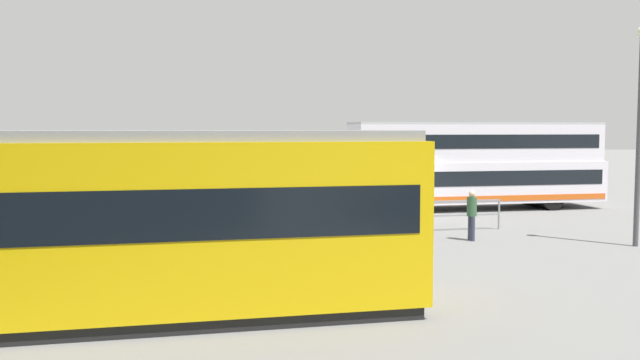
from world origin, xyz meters
TOP-DOWN VIEW (x-y plane):
  - ground_plane at (0.00, 0.00)m, footprint 160.00×160.00m
  - double_decker_bus at (-3.56, -1.66)m, footprint 11.69×3.17m
  - tram_yellow at (11.00, 14.22)m, footprint 14.10×3.60m
  - pedestrian_near_railing at (2.78, 6.04)m, footprint 0.45×0.45m
  - pedestrian_crossing at (-0.20, 6.50)m, footprint 0.33×0.36m
  - pedestrian_railing at (0.93, 4.53)m, footprint 6.13×0.51m
  - info_sign at (5.62, 3.83)m, footprint 1.19×0.21m
  - street_lamp at (-4.78, 8.30)m, footprint 0.36×0.36m

SIDE VIEW (x-z plane):
  - ground_plane at x=0.00m, z-range 0.00..0.00m
  - pedestrian_railing at x=0.93m, z-range 0.19..1.27m
  - pedestrian_crossing at x=-0.20m, z-range 0.12..1.74m
  - pedestrian_near_railing at x=2.78m, z-range 0.13..1.82m
  - info_sign at x=5.62m, z-range 0.43..2.63m
  - tram_yellow at x=11.00m, z-range 0.07..3.63m
  - double_decker_bus at x=-3.56m, z-range 0.05..3.93m
  - street_lamp at x=-4.78m, z-range 0.58..7.25m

